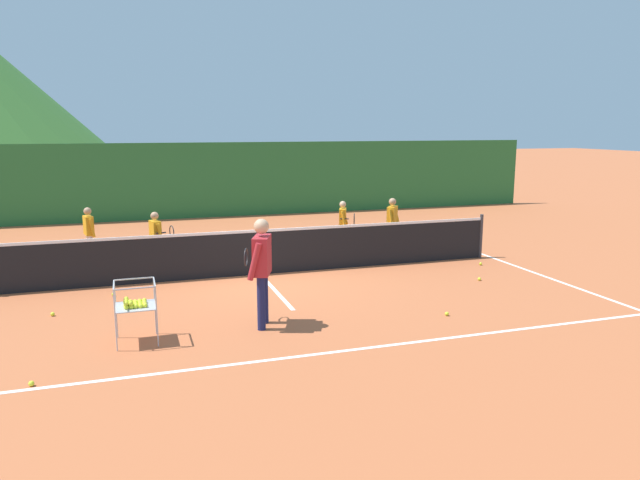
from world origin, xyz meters
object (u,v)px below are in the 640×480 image
Objects in this scene: student_0 at (89,229)px; student_3 at (392,219)px; ball_cart at (134,304)px; tennis_ball_3 at (447,314)px; tennis_ball_4 at (53,314)px; tennis_ball_2 at (31,384)px; student_1 at (156,234)px; instructor at (262,263)px; tennis_ball_5 at (481,264)px; tennis_ball_1 at (479,279)px; tennis_net at (260,252)px; student_2 at (343,220)px; tennis_ball_0 at (113,294)px.

student_3 reaches higher than student_0.
ball_cart is 5.00m from tennis_ball_3.
tennis_ball_2 is at bearing -88.80° from tennis_ball_4.
tennis_ball_3 is (4.41, -5.03, -0.73)m from student_1.
instructor reaches higher than tennis_ball_5.
student_0 is at bearing 98.76° from ball_cart.
tennis_ball_5 is at bearing -60.01° from student_3.
tennis_ball_1 is at bearing -29.68° from student_0.
student_0 is at bearing 116.14° from instructor.
tennis_ball_4 is at bearing -95.46° from student_0.
tennis_ball_5 is at bearing 6.39° from tennis_ball_4.
student_1 is 3.61m from tennis_ball_4.
instructor is at bearing -26.02° from tennis_ball_4.
instructor reaches higher than tennis_net.
tennis_net reaches higher than tennis_ball_3.
tennis_ball_4 is at bearing -121.65° from student_1.
student_2 is at bearing 37.64° from tennis_net.
student_2 is 18.18× the size of tennis_ball_2.
student_1 is 5.78m from student_3.
tennis_net is at bearing 50.04° from tennis_ball_2.
tennis_net is 160.25× the size of tennis_ball_1.
student_2 is (6.14, -0.43, -0.02)m from student_0.
instructor is at bearing -155.53° from tennis_ball_5.
student_1 is 18.61× the size of tennis_ball_2.
student_1 is 18.61× the size of tennis_ball_0.
student_1 is at bearing 163.96° from tennis_ball_5.
tennis_net is 4.29m from tennis_ball_4.
tennis_ball_4 is (-3.91, -1.72, -0.47)m from tennis_net.
tennis_net reaches higher than tennis_ball_0.
student_2 is at bearing 46.22° from ball_cart.
tennis_ball_4 is (-6.54, -3.75, -0.71)m from student_2.
instructor is 6.28m from student_2.
tennis_net is 4.61m from tennis_ball_1.
student_2 is 18.18× the size of tennis_ball_0.
tennis_net is 3.09m from tennis_ball_0.
student_2 is at bearing 8.97° from student_1.
tennis_ball_0 is at bearing 150.95° from tennis_ball_3.
tennis_ball_2 is 2.87m from tennis_ball_4.
ball_cart reaches higher than tennis_ball_4.
student_0 is 8.57m from tennis_ball_3.
tennis_ball_1 is (4.85, 1.38, -1.00)m from instructor.
tennis_ball_4 is at bearing -173.61° from tennis_ball_5.
student_0 is 0.95× the size of student_3.
instructor is 1.36× the size of student_1.
tennis_ball_2 is 9.62m from tennis_ball_5.
tennis_ball_1 is 8.45m from tennis_ball_2.
ball_cart is (0.91, -5.89, -0.18)m from student_0.
tennis_ball_2 is at bearing -161.49° from tennis_ball_1.
tennis_ball_0 is at bearing -161.83° from student_3.
tennis_net is at bearing 171.71° from tennis_ball_5.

